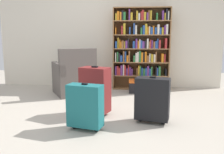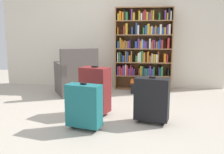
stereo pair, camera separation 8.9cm
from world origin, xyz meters
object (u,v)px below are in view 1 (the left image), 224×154
object	(u,v)px
mug	(100,93)
suitcase_teal	(85,106)
armchair	(74,78)
storage_box	(138,86)
suitcase_dark_red	(95,90)
bookshelf	(140,47)
suitcase_black	(152,99)

from	to	relation	value
mug	suitcase_teal	bearing A→B (deg)	-88.04
armchair	suitcase_teal	world-z (taller)	armchair
storage_box	suitcase_dark_red	size ratio (longest dim) A/B	0.54
armchair	suitcase_teal	size ratio (longest dim) A/B	1.66
storage_box	suitcase_teal	xyz separation A→B (m)	(-0.69, -1.99, 0.16)
mug	storage_box	distance (m)	0.80
mug	suitcase_dark_red	size ratio (longest dim) A/B	0.17
storage_box	suitcase_dark_red	world-z (taller)	suitcase_dark_red
storage_box	bookshelf	bearing A→B (deg)	84.81
bookshelf	suitcase_dark_red	world-z (taller)	bookshelf
mug	suitcase_dark_red	world-z (taller)	suitcase_dark_red
armchair	suitcase_black	world-z (taller)	armchair
bookshelf	suitcase_teal	xyz separation A→B (m)	(-0.72, -2.37, -0.60)
bookshelf	suitcase_teal	distance (m)	2.55
bookshelf	suitcase_black	xyz separation A→B (m)	(0.10, -2.06, -0.58)
mug	suitcase_black	xyz separation A→B (m)	(0.88, -1.41, 0.27)
armchair	mug	bearing A→B (deg)	-4.54
suitcase_dark_red	suitcase_teal	bearing A→B (deg)	-92.90
armchair	suitcase_teal	xyz separation A→B (m)	(0.56, -1.77, -0.01)
suitcase_black	mug	bearing A→B (deg)	121.98
bookshelf	suitcase_black	distance (m)	2.14
bookshelf	suitcase_dark_red	bearing A→B (deg)	-111.14
suitcase_black	suitcase_dark_red	world-z (taller)	suitcase_dark_red
bookshelf	storage_box	distance (m)	0.86
mug	storage_box	bearing A→B (deg)	19.21
storage_box	suitcase_dark_red	bearing A→B (deg)	-115.06
bookshelf	suitcase_dark_red	size ratio (longest dim) A/B	2.40
bookshelf	mug	xyz separation A→B (m)	(-0.78, -0.65, -0.85)
storage_box	suitcase_black	world-z (taller)	suitcase_black
suitcase_black	suitcase_dark_red	xyz separation A→B (m)	(-0.79, 0.26, 0.05)
armchair	mug	xyz separation A→B (m)	(0.50, -0.04, -0.27)
mug	suitcase_black	bearing A→B (deg)	-58.02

